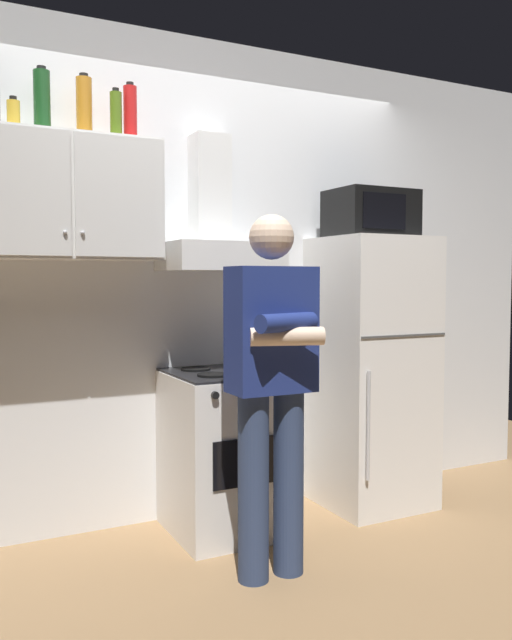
{
  "coord_description": "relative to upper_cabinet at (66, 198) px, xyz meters",
  "views": [
    {
      "loc": [
        -1.46,
        -2.89,
        1.35
      ],
      "look_at": [
        0.0,
        0.0,
        1.15
      ],
      "focal_mm": 36.47,
      "sensor_mm": 36.0,
      "label": 1
    }
  ],
  "objects": [
    {
      "name": "person_standing",
      "position": [
        0.75,
        -0.73,
        -0.85
      ],
      "size": [
        0.38,
        0.33,
        1.64
      ],
      "color": "navy",
      "rests_on": "ground_plane"
    },
    {
      "name": "bottle_wine_green",
      "position": [
        -0.1,
        0.04,
        0.45
      ],
      "size": [
        0.08,
        0.08,
        0.32
      ],
      "color": "#19471E",
      "rests_on": "upper_cabinet"
    },
    {
      "name": "bottle_soda_red",
      "position": [
        0.33,
        -0.0,
        0.44
      ],
      "size": [
        0.07,
        0.07,
        0.29
      ],
      "color": "red",
      "rests_on": "upper_cabinet"
    },
    {
      "name": "back_wall_tiled",
      "position": [
        0.85,
        0.23,
        -0.4
      ],
      "size": [
        4.8,
        0.1,
        2.7
      ],
      "primitive_type": "cube",
      "color": "white",
      "rests_on": "ground_plane"
    },
    {
      "name": "ground_plane",
      "position": [
        0.85,
        -0.37,
        -1.75
      ],
      "size": [
        7.0,
        7.0,
        0.0
      ],
      "primitive_type": "plane",
      "color": "olive"
    },
    {
      "name": "refrigerator",
      "position": [
        1.75,
        -0.12,
        -0.95
      ],
      "size": [
        0.6,
        0.62,
        1.6
      ],
      "color": "white",
      "rests_on": "ground_plane"
    },
    {
      "name": "bottle_olive_oil",
      "position": [
        0.25,
        -0.02,
        0.42
      ],
      "size": [
        0.06,
        0.06,
        0.25
      ],
      "color": "#4C6B19",
      "rests_on": "upper_cabinet"
    },
    {
      "name": "range_hood",
      "position": [
        0.8,
        0.0,
        -0.15
      ],
      "size": [
        0.6,
        0.44,
        0.75
      ],
      "color": "white"
    },
    {
      "name": "cooking_pot",
      "position": [
        0.93,
        -0.24,
        -0.82
      ],
      "size": [
        0.29,
        0.19,
        0.11
      ],
      "color": "#B7BABF",
      "rests_on": "stove_oven"
    },
    {
      "name": "microwave",
      "position": [
        1.75,
        -0.11,
        -0.01
      ],
      "size": [
        0.48,
        0.37,
        0.28
      ],
      "color": "black",
      "rests_on": "refrigerator"
    },
    {
      "name": "bottle_liquor_amber",
      "position": [
        0.1,
        0.04,
        0.45
      ],
      "size": [
        0.08,
        0.08,
        0.32
      ],
      "color": "#B7721E",
      "rests_on": "upper_cabinet"
    },
    {
      "name": "stove_oven",
      "position": [
        0.8,
        -0.13,
        -1.32
      ],
      "size": [
        0.6,
        0.62,
        0.87
      ],
      "color": "white",
      "rests_on": "ground_plane"
    },
    {
      "name": "bottle_spice_jar",
      "position": [
        -0.24,
        -0.03,
        0.37
      ],
      "size": [
        0.06,
        0.06,
        0.15
      ],
      "color": "gold",
      "rests_on": "upper_cabinet"
    },
    {
      "name": "upper_cabinet",
      "position": [
        0.0,
        0.0,
        0.0
      ],
      "size": [
        0.9,
        0.37,
        0.6
      ],
      "color": "silver"
    }
  ]
}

